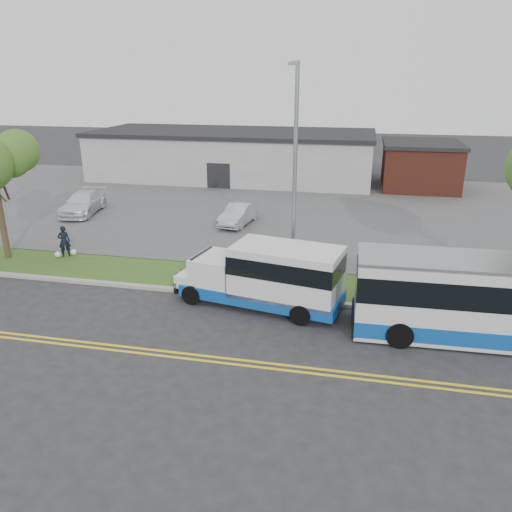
% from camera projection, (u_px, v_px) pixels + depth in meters
% --- Properties ---
extents(ground, '(140.00, 140.00, 0.00)m').
position_uv_depth(ground, '(211.00, 306.00, 20.77)').
color(ground, '#28282B').
rests_on(ground, ground).
extents(lane_line_north, '(70.00, 0.12, 0.01)m').
position_uv_depth(lane_line_north, '(178.00, 353.00, 17.22)').
color(lane_line_north, yellow).
rests_on(lane_line_north, ground).
extents(lane_line_south, '(70.00, 0.12, 0.01)m').
position_uv_depth(lane_line_south, '(175.00, 357.00, 16.95)').
color(lane_line_south, yellow).
rests_on(lane_line_south, ground).
extents(curb, '(80.00, 0.30, 0.15)m').
position_uv_depth(curb, '(218.00, 294.00, 21.75)').
color(curb, '#9E9B93').
rests_on(curb, ground).
extents(verge, '(80.00, 3.30, 0.10)m').
position_uv_depth(verge, '(229.00, 279.00, 23.42)').
color(verge, '#36521B').
rests_on(verge, ground).
extents(parking_lot, '(80.00, 25.00, 0.10)m').
position_uv_depth(parking_lot, '(279.00, 207.00, 36.39)').
color(parking_lot, '#4C4C4F').
rests_on(parking_lot, ground).
extents(commercial_building, '(25.40, 10.40, 4.35)m').
position_uv_depth(commercial_building, '(233.00, 155.00, 46.04)').
color(commercial_building, '#9E9E99').
rests_on(commercial_building, ground).
extents(brick_wing, '(6.30, 7.30, 3.90)m').
position_uv_depth(brick_wing, '(420.00, 165.00, 41.95)').
color(brick_wing, brown).
rests_on(brick_wing, ground).
extents(streetlight_near, '(0.35, 1.53, 9.50)m').
position_uv_depth(streetlight_near, '(295.00, 172.00, 20.91)').
color(streetlight_near, gray).
rests_on(streetlight_near, verge).
extents(shuttle_bus, '(7.25, 3.46, 2.68)m').
position_uv_depth(shuttle_bus, '(270.00, 274.00, 20.24)').
color(shuttle_bus, '#0E489F').
rests_on(shuttle_bus, ground).
extents(transit_bus, '(10.99, 2.89, 3.03)m').
position_uv_depth(transit_bus, '(512.00, 302.00, 17.53)').
color(transit_bus, silver).
rests_on(transit_bus, ground).
extents(pedestrian, '(0.72, 0.65, 1.65)m').
position_uv_depth(pedestrian, '(64.00, 241.00, 25.93)').
color(pedestrian, black).
rests_on(pedestrian, verge).
extents(parked_car_a, '(1.94, 4.13, 1.31)m').
position_uv_depth(parked_car_a, '(239.00, 214.00, 31.68)').
color(parked_car_a, '#B5B6BD').
rests_on(parked_car_a, parking_lot).
extents(parked_car_b, '(2.79, 5.22, 1.44)m').
position_uv_depth(parked_car_b, '(83.00, 203.00, 34.20)').
color(parked_car_b, white).
rests_on(parked_car_b, parking_lot).
extents(grocery_bag_left, '(0.32, 0.32, 0.32)m').
position_uv_depth(grocery_bag_left, '(58.00, 254.00, 25.99)').
color(grocery_bag_left, white).
rests_on(grocery_bag_left, verge).
extents(grocery_bag_right, '(0.32, 0.32, 0.32)m').
position_uv_depth(grocery_bag_right, '(74.00, 252.00, 26.33)').
color(grocery_bag_right, white).
rests_on(grocery_bag_right, verge).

